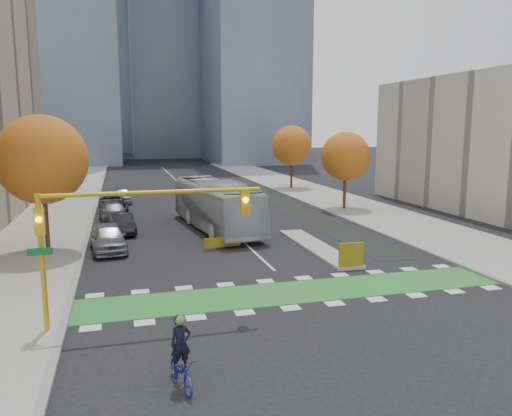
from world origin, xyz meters
TOP-DOWN VIEW (x-y plane):
  - ground at (0.00, 0.00)m, footprint 300.00×300.00m
  - sidewalk_west at (-13.50, 20.00)m, footprint 7.00×120.00m
  - sidewalk_east at (13.50, 20.00)m, footprint 7.00×120.00m
  - curb_west at (-10.00, 20.00)m, footprint 0.30×120.00m
  - curb_east at (10.00, 20.00)m, footprint 0.30×120.00m
  - bike_crossing at (0.00, 1.50)m, footprint 20.00×3.00m
  - centre_line at (0.00, 40.00)m, footprint 0.15×70.00m
  - bike_lane_paint at (7.50, 30.00)m, footprint 2.50×50.00m
  - median_island at (4.00, 9.00)m, footprint 1.60×10.00m
  - hazard_board at (4.00, 4.20)m, footprint 1.40×0.12m
  - tower_ne at (20.00, 85.00)m, footprint 18.00×24.00m
  - tower_far at (-4.00, 140.00)m, footprint 26.00×26.00m
  - tree_west at (-12.00, 12.00)m, footprint 5.20×5.20m
  - tree_east_near at (12.00, 22.00)m, footprint 4.40×4.40m
  - tree_east_far at (12.50, 38.00)m, footprint 4.80×4.80m
  - traffic_signal_west at (-7.93, -0.51)m, footprint 8.53×0.56m
  - cyclist at (-6.20, -5.62)m, footprint 1.03×1.99m
  - bus at (-0.92, 16.57)m, footprint 4.66×13.30m
  - parked_car_a at (-8.53, 11.78)m, footprint 2.47×5.14m
  - parked_car_b at (-7.65, 16.78)m, footprint 1.96×4.40m
  - parked_car_c at (-8.31, 21.78)m, footprint 2.51×5.27m
  - parked_car_d at (-8.34, 26.78)m, footprint 2.72×5.03m
  - parked_car_e at (-7.50, 31.78)m, footprint 1.80×4.44m

SIDE VIEW (x-z plane):
  - ground at x=0.00m, z-range 0.00..0.00m
  - centre_line at x=0.00m, z-range 0.00..0.01m
  - bike_lane_paint at x=7.50m, z-range 0.00..0.01m
  - bike_crossing at x=0.00m, z-range 0.00..0.01m
  - sidewalk_west at x=-13.50m, z-range 0.00..0.15m
  - sidewalk_east at x=13.50m, z-range 0.00..0.15m
  - curb_west at x=-10.00m, z-range -0.01..0.15m
  - curb_east at x=10.00m, z-range -0.01..0.15m
  - median_island at x=4.00m, z-range 0.00..0.16m
  - parked_car_d at x=-8.34m, z-range 0.00..1.34m
  - parked_car_b at x=-7.65m, z-range 0.00..1.40m
  - cyclist at x=-6.20m, z-range -0.36..1.82m
  - parked_car_c at x=-8.31m, z-range 0.00..1.48m
  - parked_car_e at x=-7.50m, z-range 0.00..1.51m
  - hazard_board at x=4.00m, z-range 0.15..1.45m
  - parked_car_a at x=-8.53m, z-range 0.00..1.69m
  - bus at x=-0.92m, z-range 0.00..3.63m
  - traffic_signal_west at x=-7.93m, z-range 1.43..6.63m
  - tree_east_near at x=12.00m, z-range 1.33..8.40m
  - tree_east_far at x=12.50m, z-range 1.42..9.07m
  - tree_west at x=-12.00m, z-range 1.50..9.73m
  - tower_ne at x=20.00m, z-range 0.00..60.00m
  - tower_far at x=-4.00m, z-range 0.00..80.00m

